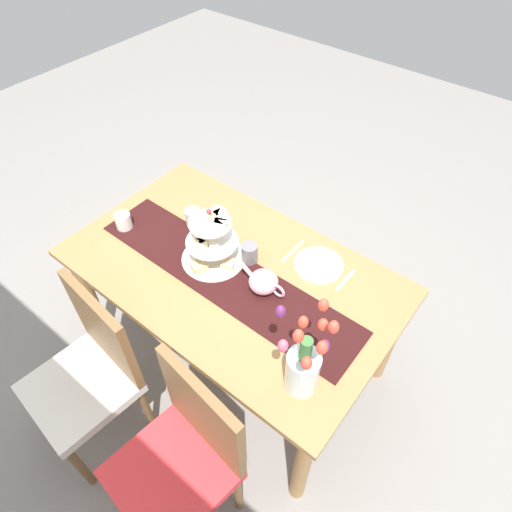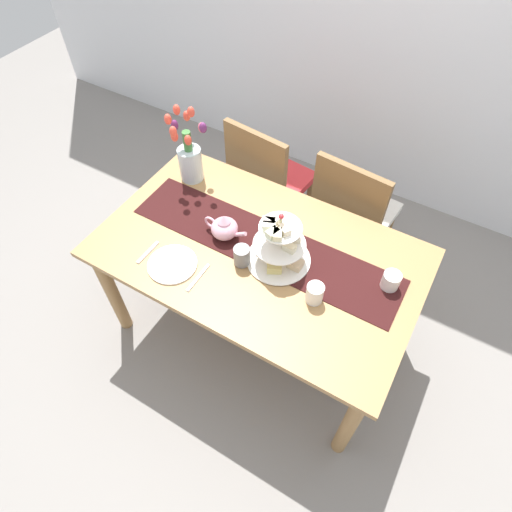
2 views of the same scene
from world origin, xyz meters
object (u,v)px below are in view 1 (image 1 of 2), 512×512
(tiered_cake_stand, at_px, (212,243))
(teapot, at_px, (264,281))
(tulip_vase, at_px, (304,363))
(chair_right, at_px, (90,370))
(dinner_plate_left, at_px, (319,265))
(chair_left, at_px, (183,454))
(dining_table, at_px, (232,284))
(fork_left, at_px, (346,280))
(cream_jug, at_px, (123,221))
(mug_grey, at_px, (250,253))
(knife_left, at_px, (293,251))
(mug_white_text, at_px, (193,218))

(tiered_cake_stand, distance_m, teapot, 0.30)
(tiered_cake_stand, bearing_deg, tulip_vase, 158.78)
(chair_right, distance_m, dinner_plate_left, 1.12)
(chair_right, relative_size, dinner_plate_left, 3.96)
(chair_left, xyz_separation_m, teapot, (0.15, -0.69, 0.28))
(dining_table, height_order, dinner_plate_left, dinner_plate_left)
(chair_right, distance_m, fork_left, 1.20)
(tulip_vase, bearing_deg, tiered_cake_stand, -21.22)
(teapot, distance_m, tulip_vase, 0.48)
(cream_jug, relative_size, mug_grey, 0.89)
(tiered_cake_stand, distance_m, dinner_plate_left, 0.50)
(fork_left, distance_m, knife_left, 0.29)
(mug_grey, bearing_deg, tiered_cake_stand, 35.43)
(cream_jug, height_order, fork_left, cream_jug)
(chair_right, height_order, cream_jug, chair_right)
(dining_table, xyz_separation_m, mug_grey, (-0.03, -0.10, 0.15))
(dining_table, xyz_separation_m, chair_left, (-0.34, 0.69, -0.12))
(cream_jug, distance_m, mug_grey, 0.67)
(fork_left, xyz_separation_m, mug_white_text, (0.79, 0.16, 0.04))
(knife_left, height_order, mug_white_text, mug_white_text)
(tiered_cake_stand, relative_size, fork_left, 2.03)
(tulip_vase, height_order, fork_left, tulip_vase)
(tiered_cake_stand, distance_m, mug_white_text, 0.27)
(teapot, distance_m, cream_jug, 0.80)
(teapot, relative_size, knife_left, 1.40)
(knife_left, bearing_deg, teapot, 96.80)
(tulip_vase, bearing_deg, teapot, -34.78)
(tiered_cake_stand, relative_size, cream_jug, 3.58)
(mug_grey, bearing_deg, fork_left, -157.18)
(teapot, xyz_separation_m, cream_jug, (0.79, 0.12, -0.02))
(teapot, relative_size, mug_white_text, 2.51)
(chair_left, bearing_deg, knife_left, -79.31)
(fork_left, height_order, mug_white_text, mug_white_text)
(tulip_vase, distance_m, fork_left, 0.57)
(dinner_plate_left, bearing_deg, dining_table, 42.11)
(knife_left, bearing_deg, chair_right, 67.80)
(knife_left, bearing_deg, tiered_cake_stand, 45.94)
(chair_right, relative_size, cream_jug, 10.71)
(chair_right, xyz_separation_m, mug_white_text, (0.11, -0.80, 0.27))
(tiered_cake_stand, bearing_deg, cream_jug, 13.32)
(tulip_vase, xyz_separation_m, cream_jug, (1.18, -0.15, -0.11))
(chair_left, distance_m, cream_jug, 1.13)
(tiered_cake_stand, bearing_deg, chair_left, 123.13)
(tulip_vase, relative_size, mug_grey, 4.31)
(chair_left, relative_size, chair_right, 1.00)
(mug_grey, bearing_deg, tulip_vase, 146.10)
(teapot, xyz_separation_m, mug_grey, (0.16, -0.10, -0.01))
(tiered_cake_stand, height_order, tulip_vase, tulip_vase)
(tiered_cake_stand, height_order, teapot, tiered_cake_stand)
(fork_left, distance_m, mug_white_text, 0.81)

